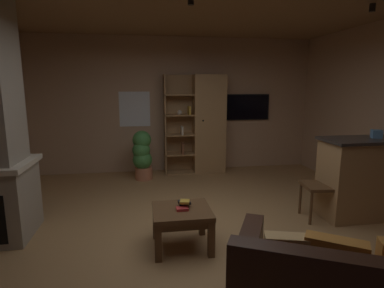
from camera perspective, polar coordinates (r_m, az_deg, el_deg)
name	(u,v)px	position (r m, az deg, el deg)	size (l,w,h in m)	color
floor	(197,237)	(3.89, 0.99, -16.64)	(5.95, 6.11, 0.02)	#A37A4C
wall_back	(171,105)	(6.53, -3.81, 7.06)	(6.07, 0.06, 2.75)	tan
window_pane_back	(135,109)	(6.47, -10.47, 6.31)	(0.62, 0.01, 0.71)	white
bookshelf_cabinet	(205,125)	(6.39, 2.38, 3.55)	(1.23, 0.41, 2.00)	#A87F51
kitchen_bar_counter	(377,177)	(4.95, 30.76, -5.25)	(1.56, 0.59, 1.09)	#A87F51
tissue_box	(376,134)	(4.80, 30.71, 1.60)	(0.12, 0.12, 0.11)	#598CBF
coffee_table	(182,217)	(3.51, -1.88, -13.18)	(0.63, 0.59, 0.44)	brown
table_book_0	(182,209)	(3.45, -1.79, -11.78)	(0.13, 0.10, 0.03)	#B22D2D
table_book_1	(184,202)	(3.54, -1.42, -10.66)	(0.13, 0.11, 0.03)	black
table_book_2	(185,202)	(3.48, -1.34, -10.52)	(0.10, 0.10, 0.03)	gold
dining_chair	(326,181)	(4.53, 23.38, -6.23)	(0.47, 0.47, 0.92)	brown
potted_floor_plant	(142,154)	(5.99, -9.11, -1.86)	(0.37, 0.39, 0.94)	#B77051
wall_mounted_tv	(247,107)	(6.82, 10.01, 6.67)	(0.97, 0.06, 0.55)	black
track_light_spot_1	(191,0)	(3.69, -0.23, 24.80)	(0.07, 0.07, 0.09)	black
track_light_spot_2	(372,8)	(4.52, 30.15, 20.80)	(0.07, 0.07, 0.09)	black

